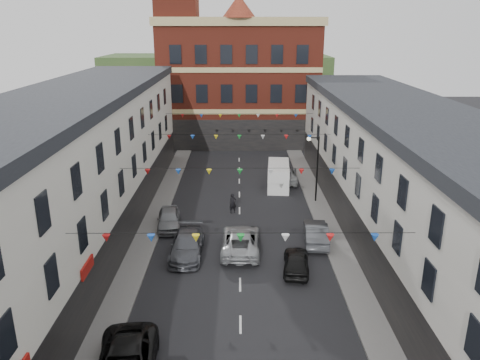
{
  "coord_description": "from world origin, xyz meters",
  "views": [
    {
      "loc": [
        -0.11,
        -25.01,
        14.95
      ],
      "look_at": [
        0.03,
        9.44,
        3.6
      ],
      "focal_mm": 35.0,
      "sensor_mm": 36.0,
      "label": 1
    }
  ],
  "objects_px": {
    "car_right_e": "(316,233)",
    "pedestrian": "(233,203)",
    "car_left_e": "(169,219)",
    "car_left_d": "(187,245)",
    "car_right_f": "(285,175)",
    "white_van": "(278,176)",
    "street_lamp": "(315,160)",
    "car_right_d": "(296,261)",
    "moving_car": "(241,241)"
  },
  "relations": [
    {
      "from": "street_lamp",
      "to": "car_right_d",
      "type": "distance_m",
      "value": 13.05
    },
    {
      "from": "car_right_d",
      "to": "white_van",
      "type": "relative_size",
      "value": 0.78
    },
    {
      "from": "car_left_e",
      "to": "white_van",
      "type": "height_order",
      "value": "white_van"
    },
    {
      "from": "car_left_d",
      "to": "street_lamp",
      "type": "bearing_deg",
      "value": 45.44
    },
    {
      "from": "white_van",
      "to": "pedestrian",
      "type": "distance_m",
      "value": 8.05
    },
    {
      "from": "car_right_d",
      "to": "pedestrian",
      "type": "distance_m",
      "value": 10.64
    },
    {
      "from": "moving_car",
      "to": "car_right_d",
      "type": "bearing_deg",
      "value": 142.9
    },
    {
      "from": "car_right_d",
      "to": "street_lamp",
      "type": "bearing_deg",
      "value": -96.95
    },
    {
      "from": "moving_car",
      "to": "white_van",
      "type": "relative_size",
      "value": 1.09
    },
    {
      "from": "car_right_f",
      "to": "street_lamp",
      "type": "bearing_deg",
      "value": 111.71
    },
    {
      "from": "car_left_e",
      "to": "car_right_e",
      "type": "relative_size",
      "value": 0.93
    },
    {
      "from": "car_left_d",
      "to": "moving_car",
      "type": "bearing_deg",
      "value": 10.68
    },
    {
      "from": "car_left_d",
      "to": "car_right_f",
      "type": "bearing_deg",
      "value": 63.39
    },
    {
      "from": "street_lamp",
      "to": "car_right_e",
      "type": "relative_size",
      "value": 1.29
    },
    {
      "from": "car_left_d",
      "to": "car_right_d",
      "type": "distance_m",
      "value": 7.52
    },
    {
      "from": "car_right_d",
      "to": "car_left_d",
      "type": "bearing_deg",
      "value": -10.26
    },
    {
      "from": "car_left_e",
      "to": "car_left_d",
      "type": "bearing_deg",
      "value": -74.33
    },
    {
      "from": "car_right_d",
      "to": "car_right_e",
      "type": "height_order",
      "value": "car_right_e"
    },
    {
      "from": "car_left_e",
      "to": "street_lamp",
      "type": "bearing_deg",
      "value": 17.86
    },
    {
      "from": "street_lamp",
      "to": "pedestrian",
      "type": "height_order",
      "value": "street_lamp"
    },
    {
      "from": "car_left_d",
      "to": "moving_car",
      "type": "xyz_separation_m",
      "value": [
        3.66,
        0.65,
        0.02
      ]
    },
    {
      "from": "street_lamp",
      "to": "car_left_d",
      "type": "distance_m",
      "value": 14.67
    },
    {
      "from": "car_left_e",
      "to": "white_van",
      "type": "xyz_separation_m",
      "value": [
        9.3,
        9.7,
        0.41
      ]
    },
    {
      "from": "car_left_d",
      "to": "white_van",
      "type": "xyz_separation_m",
      "value": [
        7.4,
        14.38,
        0.38
      ]
    },
    {
      "from": "car_right_d",
      "to": "car_right_f",
      "type": "xyz_separation_m",
      "value": [
        1.0,
        18.18,
        0.05
      ]
    },
    {
      "from": "car_right_e",
      "to": "white_van",
      "type": "bearing_deg",
      "value": -77.65
    },
    {
      "from": "car_left_d",
      "to": "white_van",
      "type": "distance_m",
      "value": 16.17
    },
    {
      "from": "car_right_e",
      "to": "white_van",
      "type": "height_order",
      "value": "white_van"
    },
    {
      "from": "moving_car",
      "to": "street_lamp",
      "type": "bearing_deg",
      "value": -122.92
    },
    {
      "from": "street_lamp",
      "to": "car_left_e",
      "type": "height_order",
      "value": "street_lamp"
    },
    {
      "from": "car_right_e",
      "to": "pedestrian",
      "type": "relative_size",
      "value": 2.71
    },
    {
      "from": "car_left_d",
      "to": "car_right_d",
      "type": "height_order",
      "value": "car_left_d"
    },
    {
      "from": "street_lamp",
      "to": "car_left_e",
      "type": "distance_m",
      "value": 13.6
    },
    {
      "from": "car_left_e",
      "to": "pedestrian",
      "type": "distance_m",
      "value": 5.75
    },
    {
      "from": "moving_car",
      "to": "pedestrian",
      "type": "distance_m",
      "value": 6.99
    },
    {
      "from": "street_lamp",
      "to": "moving_car",
      "type": "bearing_deg",
      "value": -124.45
    },
    {
      "from": "car_left_d",
      "to": "white_van",
      "type": "bearing_deg",
      "value": 63.29
    },
    {
      "from": "street_lamp",
      "to": "car_right_d",
      "type": "bearing_deg",
      "value": -103.49
    },
    {
      "from": "street_lamp",
      "to": "car_left_d",
      "type": "relative_size",
      "value": 1.14
    },
    {
      "from": "car_right_d",
      "to": "car_right_f",
      "type": "distance_m",
      "value": 18.21
    },
    {
      "from": "car_right_d",
      "to": "pedestrian",
      "type": "xyz_separation_m",
      "value": [
        -4.16,
        9.8,
        0.17
      ]
    },
    {
      "from": "car_left_d",
      "to": "car_right_f",
      "type": "relative_size",
      "value": 0.99
    },
    {
      "from": "street_lamp",
      "to": "car_right_d",
      "type": "xyz_separation_m",
      "value": [
        -2.95,
        -12.29,
        -3.22
      ]
    },
    {
      "from": "car_left_e",
      "to": "car_right_d",
      "type": "relative_size",
      "value": 1.07
    },
    {
      "from": "car_left_d",
      "to": "car_left_e",
      "type": "distance_m",
      "value": 5.05
    },
    {
      "from": "car_left_d",
      "to": "pedestrian",
      "type": "distance_m",
      "value": 8.21
    },
    {
      "from": "street_lamp",
      "to": "car_right_f",
      "type": "xyz_separation_m",
      "value": [
        -1.95,
        5.88,
        -3.17
      ]
    },
    {
      "from": "car_right_e",
      "to": "car_right_f",
      "type": "relative_size",
      "value": 0.87
    },
    {
      "from": "car_left_d",
      "to": "white_van",
      "type": "relative_size",
      "value": 1.01
    },
    {
      "from": "car_right_e",
      "to": "car_left_d",
      "type": "bearing_deg",
      "value": 16.8
    }
  ]
}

